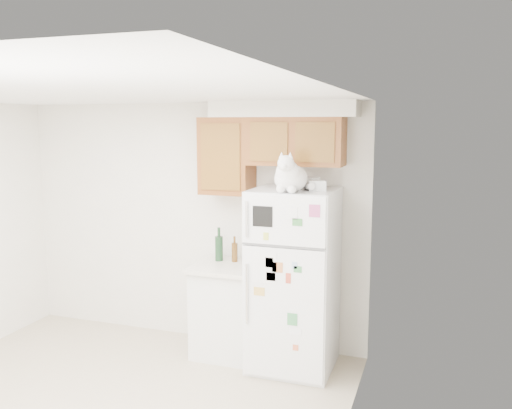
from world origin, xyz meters
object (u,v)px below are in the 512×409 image
at_px(refrigerator, 293,280).
at_px(bottle_amber, 235,249).
at_px(bottle_green, 219,244).
at_px(storage_box_back, 309,183).
at_px(storage_box_front, 318,186).
at_px(cat, 290,177).
at_px(base_counter, 228,309).

height_order(refrigerator, bottle_amber, refrigerator).
relative_size(refrigerator, bottle_green, 5.00).
relative_size(storage_box_back, bottle_green, 0.53).
distance_m(storage_box_front, bottle_green, 1.25).
bearing_deg(storage_box_back, cat, -84.91).
bearing_deg(bottle_green, storage_box_back, -3.67).
relative_size(refrigerator, bottle_amber, 6.57).
height_order(storage_box_back, bottle_amber, storage_box_back).
xyz_separation_m(base_counter, bottle_amber, (0.03, 0.12, 0.59)).
relative_size(refrigerator, base_counter, 1.85).
distance_m(base_counter, storage_box_front, 1.58).
xyz_separation_m(refrigerator, bottle_amber, (-0.66, 0.19, 0.20)).
height_order(base_counter, storage_box_front, storage_box_front).
relative_size(cat, storage_box_front, 3.41).
bearing_deg(refrigerator, bottle_amber, 163.75).
xyz_separation_m(storage_box_back, bottle_green, (-0.93, 0.06, -0.66)).
relative_size(bottle_green, bottle_amber, 1.32).
relative_size(storage_box_front, bottle_amber, 0.58).
bearing_deg(refrigerator, base_counter, 173.91).
relative_size(storage_box_back, bottle_amber, 0.70).
xyz_separation_m(base_counter, storage_box_back, (0.79, 0.05, 1.29)).
bearing_deg(storage_box_back, storage_box_front, -31.93).
relative_size(storage_box_back, storage_box_front, 1.20).
bearing_deg(bottle_amber, storage_box_front, -14.39).
relative_size(cat, bottle_green, 1.51).
xyz_separation_m(bottle_green, bottle_amber, (0.16, 0.01, -0.04)).
height_order(refrigerator, bottle_green, refrigerator).
bearing_deg(base_counter, storage_box_front, -6.73).
distance_m(storage_box_back, storage_box_front, 0.20).
relative_size(storage_box_front, bottle_green, 0.44).
xyz_separation_m(cat, bottle_amber, (-0.68, 0.39, -0.79)).
relative_size(refrigerator, storage_box_front, 11.33).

